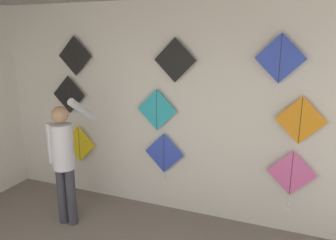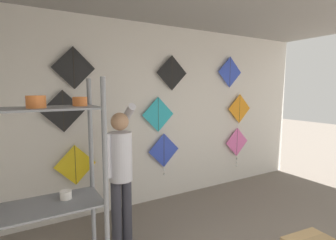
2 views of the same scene
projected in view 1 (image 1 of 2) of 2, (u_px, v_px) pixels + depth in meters
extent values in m
cube|color=silver|center=(170.00, 111.00, 4.33)|extent=(5.98, 0.06, 2.80)
cylinder|color=#383842|center=(62.00, 195.00, 4.19)|extent=(0.12, 0.12, 0.76)
cylinder|color=#383842|center=(71.00, 197.00, 4.15)|extent=(0.12, 0.12, 0.76)
cylinder|color=silver|center=(63.00, 147.00, 4.01)|extent=(0.27, 0.27, 0.57)
sphere|color=tan|center=(60.00, 115.00, 3.91)|extent=(0.20, 0.20, 0.20)
cylinder|color=silver|center=(51.00, 143.00, 4.05)|extent=(0.09, 0.09, 0.50)
cylinder|color=silver|center=(82.00, 110.00, 4.04)|extent=(0.09, 0.47, 0.37)
cube|color=yellow|center=(79.00, 144.00, 4.91)|extent=(0.55, 0.01, 0.55)
cylinder|color=black|center=(79.00, 144.00, 4.91)|extent=(0.01, 0.01, 0.53)
cube|color=blue|center=(164.00, 153.00, 4.41)|extent=(0.55, 0.01, 0.55)
cylinder|color=black|center=(164.00, 153.00, 4.40)|extent=(0.01, 0.01, 0.53)
sphere|color=white|center=(164.00, 176.00, 4.48)|extent=(0.04, 0.04, 0.04)
sphere|color=white|center=(164.00, 181.00, 4.49)|extent=(0.04, 0.04, 0.04)
cube|color=pink|center=(291.00, 173.00, 3.83)|extent=(0.55, 0.01, 0.55)
cylinder|color=black|center=(291.00, 173.00, 3.83)|extent=(0.01, 0.01, 0.53)
sphere|color=white|center=(289.00, 199.00, 3.90)|extent=(0.04, 0.04, 0.04)
sphere|color=white|center=(288.00, 204.00, 3.92)|extent=(0.04, 0.04, 0.04)
sphere|color=white|center=(288.00, 209.00, 3.94)|extent=(0.04, 0.04, 0.04)
cube|color=black|center=(69.00, 95.00, 4.77)|extent=(0.55, 0.01, 0.55)
cylinder|color=black|center=(69.00, 95.00, 4.77)|extent=(0.01, 0.01, 0.53)
cube|color=#28B2C6|center=(157.00, 110.00, 4.30)|extent=(0.55, 0.01, 0.55)
cylinder|color=black|center=(157.00, 110.00, 4.29)|extent=(0.01, 0.01, 0.53)
cube|color=orange|center=(300.00, 120.00, 3.66)|extent=(0.55, 0.01, 0.55)
cylinder|color=black|center=(300.00, 120.00, 3.66)|extent=(0.01, 0.01, 0.53)
cube|color=black|center=(75.00, 56.00, 4.58)|extent=(0.55, 0.01, 0.55)
cylinder|color=black|center=(75.00, 56.00, 4.58)|extent=(0.01, 0.01, 0.53)
cube|color=black|center=(175.00, 60.00, 4.04)|extent=(0.55, 0.01, 0.55)
cylinder|color=black|center=(175.00, 60.00, 4.04)|extent=(0.01, 0.01, 0.53)
cube|color=blue|center=(280.00, 58.00, 3.59)|extent=(0.55, 0.01, 0.55)
cylinder|color=black|center=(280.00, 58.00, 3.59)|extent=(0.01, 0.01, 0.53)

